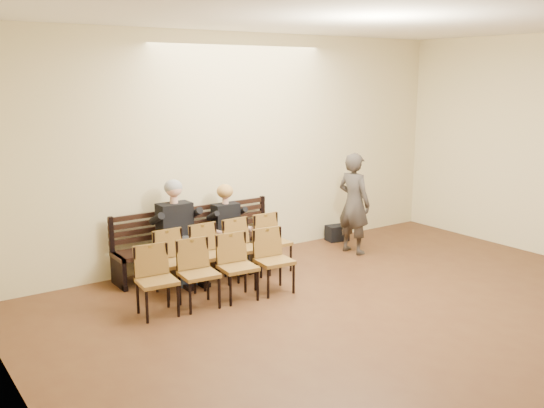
% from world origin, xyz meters
% --- Properties ---
extents(ground, '(10.00, 10.00, 0.00)m').
position_xyz_m(ground, '(0.00, 0.00, 0.00)').
color(ground, '#52331C').
rests_on(ground, ground).
extents(room_walls, '(8.02, 10.01, 3.51)m').
position_xyz_m(room_walls, '(0.00, 0.79, 2.54)').
color(room_walls, beige).
rests_on(room_walls, ground).
extents(bench, '(2.60, 0.90, 0.45)m').
position_xyz_m(bench, '(-0.94, 4.65, 0.23)').
color(bench, black).
rests_on(bench, ground).
extents(seated_man, '(0.59, 0.82, 1.43)m').
position_xyz_m(seated_man, '(-1.34, 4.53, 0.71)').
color(seated_man, black).
rests_on(seated_man, ground).
extents(seated_woman, '(0.49, 0.68, 1.14)m').
position_xyz_m(seated_woman, '(-0.50, 4.53, 0.57)').
color(seated_woman, black).
rests_on(seated_woman, ground).
extents(laptop, '(0.35, 0.29, 0.24)m').
position_xyz_m(laptop, '(-1.38, 4.39, 0.57)').
color(laptop, silver).
rests_on(laptop, bench).
extents(water_bottle, '(0.07, 0.07, 0.24)m').
position_xyz_m(water_bottle, '(-0.34, 4.33, 0.57)').
color(water_bottle, silver).
rests_on(water_bottle, bench).
extents(bag, '(0.41, 0.31, 0.27)m').
position_xyz_m(bag, '(1.83, 4.75, 0.14)').
color(bag, black).
rests_on(bag, ground).
extents(passerby, '(0.56, 0.75, 1.89)m').
position_xyz_m(passerby, '(1.57, 4.05, 0.95)').
color(passerby, '#332E2A').
rests_on(passerby, ground).
extents(chair_row_front, '(2.07, 0.50, 0.85)m').
position_xyz_m(chair_row_front, '(-0.85, 4.00, 0.42)').
color(chair_row_front, brown).
rests_on(chair_row_front, ground).
extents(chair_row_back, '(2.11, 0.65, 0.85)m').
position_xyz_m(chair_row_back, '(-1.37, 3.34, 0.43)').
color(chair_row_back, brown).
rests_on(chair_row_back, ground).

